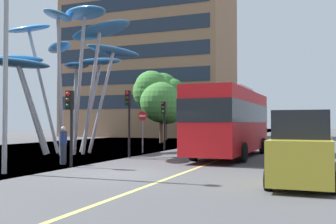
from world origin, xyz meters
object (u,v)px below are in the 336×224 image
Objects in this scene: car_parked_near at (302,151)px; no_entry_sign at (143,125)px; street_lamp at (11,41)px; traffic_light_kerb_near at (70,112)px; red_bus at (231,119)px; traffic_light_island_mid at (164,115)px; leaf_sculpture at (68,51)px; pedestrian at (63,145)px; car_parked_mid at (304,142)px; car_parked_far at (309,138)px; traffic_light_kerb_far at (128,109)px.

no_entry_sign reaches higher than car_parked_near.
traffic_light_kerb_near is at bearing 74.47° from street_lamp.
street_lamp reaches higher than traffic_light_kerb_near.
red_bus is 5.97m from no_entry_sign.
no_entry_sign is at bearing -97.21° from traffic_light_island_mid.
leaf_sculpture is 9.96m from street_lamp.
pedestrian is at bearing -133.60° from red_bus.
red_bus reaches higher than pedestrian.
car_parked_mid is (14.02, -1.96, -5.36)m from leaf_sculpture.
traffic_light_kerb_near is 2.02m from pedestrian.
leaf_sculpture is (-10.03, -1.20, 4.29)m from red_bus.
street_lamp reaches higher than car_parked_far.
car_parked_near is at bearing -89.63° from car_parked_far.
pedestrian is (-10.33, -3.49, -0.17)m from car_parked_mid.
red_bus is at bearing 114.37° from car_parked_near.
car_parked_far reaches higher than pedestrian.
street_lamp is at bearing -120.72° from red_bus.
traffic_light_island_mid is 14.22m from street_lamp.
red_bus is 5.16m from car_parked_far.
car_parked_mid is (9.52, -6.92, -1.40)m from traffic_light_island_mid.
leaf_sculpture reaches higher than car_parked_mid.
street_lamp is 11.67m from no_entry_sign.
traffic_light_kerb_far reaches higher than no_entry_sign.
traffic_light_island_mid is at bearing 90.96° from traffic_light_kerb_near.
car_parked_near is (14.17, -7.94, -5.36)m from leaf_sculpture.
car_parked_far is 14.17m from pedestrian.
car_parked_near is 14.26m from no_entry_sign.
car_parked_mid is at bearing -38.34° from red_bus.
traffic_light_island_mid is (4.50, 4.96, -3.96)m from leaf_sculpture.
car_parked_near is 5.98m from car_parked_mid.
car_parked_mid is 6.14m from car_parked_far.
red_bus is 10.09m from car_parked_near.
traffic_light_kerb_far is 0.87× the size of car_parked_far.
leaf_sculpture reaches higher than traffic_light_kerb_far.
traffic_light_kerb_near is at bearing -89.04° from traffic_light_island_mid.
traffic_light_kerb_far reaches higher than traffic_light_island_mid.
red_bus reaches higher than traffic_light_kerb_far.
no_entry_sign is (4.15, 2.19, -4.65)m from leaf_sculpture.
traffic_light_kerb_far is (0.23, 5.04, 0.27)m from traffic_light_kerb_near.
traffic_light_kerb_near is 8.58m from no_entry_sign.
no_entry_sign is (-9.87, 4.15, 0.71)m from car_parked_mid.
traffic_light_kerb_far reaches higher than pedestrian.
street_lamp is at bearing -66.36° from leaf_sculpture.
car_parked_mid is at bearing 18.67° from pedestrian.
red_bus reaches higher than car_parked_far.
traffic_light_kerb_far reaches higher than car_parked_mid.
street_lamp is (3.95, -9.03, -1.45)m from leaf_sculpture.
car_parked_near is at bearing -45.32° from no_entry_sign.
leaf_sculpture is 15.67m from car_parked_far.
leaf_sculpture is at bearing 172.06° from car_parked_mid.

